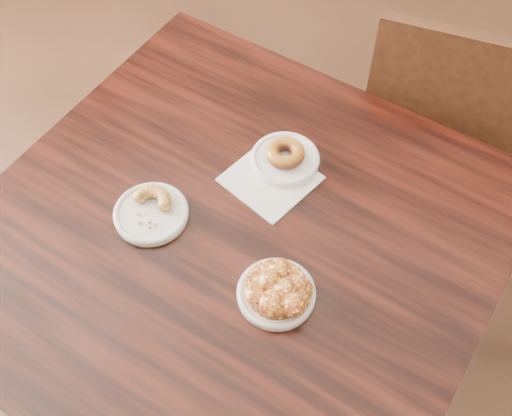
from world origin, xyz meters
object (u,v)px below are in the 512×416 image
at_px(apple_fritter, 277,287).
at_px(cruller_fragment, 150,208).
at_px(cafe_table, 237,319).
at_px(glazed_donut, 285,153).
at_px(chair_far, 452,118).

distance_m(apple_fritter, cruller_fragment, 0.30).
bearing_deg(cruller_fragment, apple_fritter, -14.88).
height_order(cafe_table, cruller_fragment, cruller_fragment).
distance_m(cafe_table, glazed_donut, 0.45).
bearing_deg(glazed_donut, chair_far, 60.17).
bearing_deg(glazed_donut, cafe_table, -99.94).
xyz_separation_m(cafe_table, cruller_fragment, (-0.16, -0.02, 0.40)).
bearing_deg(chair_far, glazed_donut, 59.23).
relative_size(glazed_donut, apple_fritter, 0.52).
xyz_separation_m(glazed_donut, apple_fritter, (0.09, -0.29, -0.00)).
xyz_separation_m(chair_far, glazed_donut, (-0.32, -0.55, 0.33)).
bearing_deg(chair_far, apple_fritter, 73.91).
distance_m(chair_far, apple_fritter, 0.94).
height_order(glazed_donut, cruller_fragment, glazed_donut).
height_order(chair_far, apple_fritter, chair_far).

